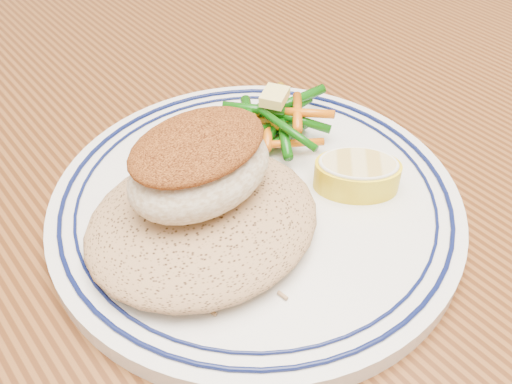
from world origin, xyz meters
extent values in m
cube|color=#49240E|center=(0.00, 0.00, 0.73)|extent=(1.50, 0.90, 0.04)
cylinder|color=#49240E|center=(0.68, 0.38, 0.35)|extent=(0.07, 0.07, 0.71)
cylinder|color=silver|center=(0.00, -0.01, 0.76)|extent=(0.28, 0.28, 0.01)
torus|color=#0A113F|center=(0.00, -0.01, 0.77)|extent=(0.26, 0.26, 0.00)
torus|color=#0A113F|center=(0.00, -0.01, 0.77)|extent=(0.24, 0.24, 0.00)
ellipsoid|color=#9D764E|center=(-0.04, -0.01, 0.78)|extent=(0.15, 0.13, 0.03)
ellipsoid|color=beige|center=(-0.03, 0.00, 0.81)|extent=(0.10, 0.08, 0.04)
ellipsoid|color=brown|center=(-0.03, 0.00, 0.83)|extent=(0.09, 0.07, 0.02)
cylinder|color=#0D4E09|center=(0.06, 0.04, 0.77)|extent=(0.05, 0.01, 0.01)
cylinder|color=#CC5C0A|center=(0.04, 0.05, 0.77)|extent=(0.04, 0.03, 0.01)
cylinder|color=#A97912|center=(0.05, 0.05, 0.77)|extent=(0.05, 0.03, 0.01)
cylinder|color=#0D4E09|center=(0.06, 0.03, 0.77)|extent=(0.05, 0.01, 0.01)
cylinder|color=#0D4E09|center=(0.06, 0.05, 0.77)|extent=(0.01, 0.05, 0.01)
cylinder|color=#0D4E09|center=(0.05, 0.03, 0.78)|extent=(0.05, 0.03, 0.01)
cylinder|color=#CC5C0A|center=(0.05, 0.04, 0.78)|extent=(0.04, 0.05, 0.01)
cylinder|color=#A97912|center=(0.05, 0.05, 0.78)|extent=(0.01, 0.06, 0.01)
cylinder|color=#0D4E09|center=(0.06, 0.03, 0.78)|extent=(0.04, 0.05, 0.01)
cylinder|color=#CC5C0A|center=(0.05, 0.02, 0.78)|extent=(0.05, 0.03, 0.01)
cylinder|color=#0D4E09|center=(0.08, 0.04, 0.78)|extent=(0.05, 0.01, 0.01)
cylinder|color=#0D4E09|center=(0.03, 0.04, 0.78)|extent=(0.05, 0.01, 0.01)
cylinder|color=#0D4E09|center=(0.08, 0.05, 0.78)|extent=(0.06, 0.02, 0.01)
cylinder|color=#0D4E09|center=(0.07, 0.03, 0.78)|extent=(0.04, 0.05, 0.01)
cylinder|color=#A97912|center=(0.06, 0.06, 0.78)|extent=(0.06, 0.03, 0.01)
cylinder|color=#0D4E09|center=(0.04, 0.05, 0.78)|extent=(0.03, 0.04, 0.01)
cylinder|color=#CC5C0A|center=(0.07, 0.03, 0.79)|extent=(0.04, 0.04, 0.01)
cylinder|color=#0D4E09|center=(0.05, 0.05, 0.79)|extent=(0.04, 0.04, 0.01)
cylinder|color=#CC5C0A|center=(0.07, 0.03, 0.79)|extent=(0.03, 0.05, 0.01)
cylinder|color=#0D4E09|center=(0.05, 0.02, 0.79)|extent=(0.01, 0.06, 0.01)
cube|color=#F4E477|center=(0.06, 0.04, 0.80)|extent=(0.03, 0.03, 0.01)
torus|color=white|center=(0.06, -0.04, 0.79)|extent=(0.08, 0.08, 0.00)
camera|label=1|loc=(-0.17, -0.23, 1.03)|focal=40.00mm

